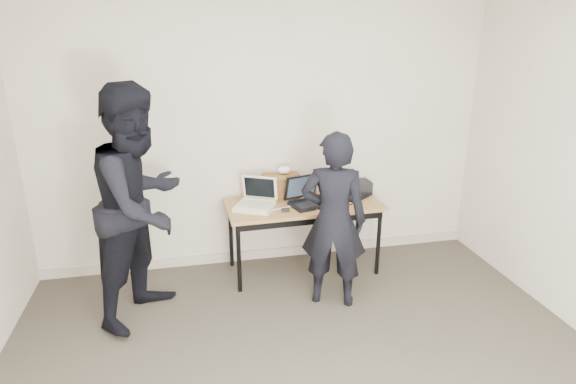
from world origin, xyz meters
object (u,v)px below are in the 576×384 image
object	(u,v)px
laptop_beige	(256,202)
laptop_center	(307,198)
equipment_box	(359,187)
laptop_right	(350,191)
desk	(304,209)
person_typist	(334,221)
person_observer	(141,205)
leather_satchel	(281,185)

from	to	relation	value
laptop_beige	laptop_center	xyz separation A→B (m)	(0.49, -0.01, 0.01)
equipment_box	laptop_right	bearing A→B (deg)	-152.85
desk	equipment_box	world-z (taller)	equipment_box
laptop_beige	laptop_right	distance (m)	0.99
person_typist	person_observer	xyz separation A→B (m)	(-1.58, 0.17, 0.21)
leather_satchel	person_typist	xyz separation A→B (m)	(0.29, -0.83, -0.07)
person_typist	person_observer	world-z (taller)	person_observer
laptop_beige	person_typist	bearing A→B (deg)	-19.15
person_typist	person_observer	size ratio (longest dim) A/B	0.79
laptop_right	person_typist	world-z (taller)	person_typist
desk	leather_satchel	world-z (taller)	leather_satchel
laptop_right	laptop_beige	bearing A→B (deg)	148.61
laptop_center	person_observer	size ratio (longest dim) A/B	0.22
laptop_beige	equipment_box	world-z (taller)	laptop_beige
laptop_beige	laptop_center	bearing A→B (deg)	25.91
leather_satchel	person_observer	size ratio (longest dim) A/B	0.18
leather_satchel	equipment_box	bearing A→B (deg)	-2.19
leather_satchel	laptop_right	bearing A→B (deg)	-7.78
person_observer	laptop_beige	bearing A→B (deg)	-33.06
person_typist	person_observer	bearing A→B (deg)	15.18
desk	leather_satchel	bearing A→B (deg)	126.28
equipment_box	laptop_center	bearing A→B (deg)	-161.56
desk	laptop_beige	bearing A→B (deg)	177.93
laptop_beige	person_typist	size ratio (longest dim) A/B	0.30
desk	person_observer	distance (m)	1.57
equipment_box	person_typist	distance (m)	0.95
laptop_center	person_observer	world-z (taller)	person_observer
desk	person_typist	size ratio (longest dim) A/B	0.98
laptop_beige	leather_satchel	size ratio (longest dim) A/B	1.27
laptop_center	person_typist	bearing A→B (deg)	-96.99
laptop_beige	person_observer	distance (m)	1.11
laptop_beige	equipment_box	distance (m)	1.12
laptop_beige	laptop_right	size ratio (longest dim) A/B	1.03
desk	laptop_right	size ratio (longest dim) A/B	3.41
leather_satchel	laptop_beige	bearing A→B (deg)	-141.68
laptop_beige	laptop_center	world-z (taller)	laptop_beige
laptop_beige	person_observer	bearing A→B (deg)	-129.01
laptop_right	equipment_box	bearing A→B (deg)	-11.79
laptop_beige	equipment_box	xyz separation A→B (m)	(1.10, 0.19, 0.01)
leather_satchel	desk	bearing A→B (deg)	-51.30
laptop_right	leather_satchel	bearing A→B (deg)	132.96
laptop_right	person_observer	world-z (taller)	person_observer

